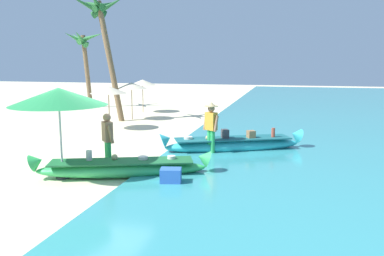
# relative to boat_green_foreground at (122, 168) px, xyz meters

# --- Properties ---
(ground_plane) EXTENTS (80.00, 80.00, 0.00)m
(ground_plane) POSITION_rel_boat_green_foreground_xyz_m (-1.01, 0.79, -0.25)
(ground_plane) COLOR beige
(boat_green_foreground) EXTENTS (4.58, 2.15, 0.73)m
(boat_green_foreground) POSITION_rel_boat_green_foreground_xyz_m (0.00, 0.00, 0.00)
(boat_green_foreground) COLOR #38B760
(boat_green_foreground) RESTS_ON ground
(boat_cyan_midground) EXTENTS (4.64, 2.61, 0.80)m
(boat_cyan_midground) POSITION_rel_boat_green_foreground_xyz_m (2.40, 3.55, 0.03)
(boat_cyan_midground) COLOR #33B2BC
(boat_cyan_midground) RESTS_ON ground
(person_vendor_hatted) EXTENTS (0.57, 0.46, 1.73)m
(person_vendor_hatted) POSITION_rel_boat_green_foreground_xyz_m (1.79, 2.94, 0.75)
(person_vendor_hatted) COLOR green
(person_vendor_hatted) RESTS_ON ground
(person_tourist_customer) EXTENTS (0.51, 0.53, 1.58)m
(person_tourist_customer) POSITION_rel_boat_green_foreground_xyz_m (-0.70, 0.66, 0.64)
(person_tourist_customer) COLOR green
(person_tourist_customer) RESTS_ON ground
(patio_umbrella_large) EXTENTS (2.44, 2.44, 2.35)m
(patio_umbrella_large) POSITION_rel_boat_green_foreground_xyz_m (-1.47, -0.44, 1.86)
(patio_umbrella_large) COLOR #B7B7BC
(patio_umbrella_large) RESTS_ON ground
(parasol_row_0) EXTENTS (1.60, 1.60, 1.91)m
(parasol_row_0) POSITION_rel_boat_green_foreground_xyz_m (-3.55, 6.81, 1.50)
(parasol_row_0) COLOR #8E6B47
(parasol_row_0) RESTS_ON ground
(parasol_row_1) EXTENTS (1.60, 1.60, 1.91)m
(parasol_row_1) POSITION_rel_boat_green_foreground_xyz_m (-3.71, 9.83, 1.50)
(parasol_row_1) COLOR #8E6B47
(parasol_row_1) RESTS_ON ground
(parasol_row_2) EXTENTS (1.60, 1.60, 1.91)m
(parasol_row_2) POSITION_rel_boat_green_foreground_xyz_m (-4.20, 12.72, 1.50)
(parasol_row_2) COLOR #8E6B47
(parasol_row_2) RESTS_ON ground
(palm_tree_tall_inland) EXTENTS (2.60, 2.52, 6.20)m
(palm_tree_tall_inland) POSITION_rel_boat_green_foreground_xyz_m (-4.93, 9.20, 4.61)
(palm_tree_tall_inland) COLOR brown
(palm_tree_tall_inland) RESTS_ON ground
(palm_tree_leaning_seaward) EXTENTS (2.75, 2.92, 4.91)m
(palm_tree_leaning_seaward) POSITION_rel_boat_green_foreground_xyz_m (-8.71, 14.31, 3.65)
(palm_tree_leaning_seaward) COLOR brown
(palm_tree_leaning_seaward) RESTS_ON ground
(cooler_box) EXTENTS (0.57, 0.47, 0.43)m
(cooler_box) POSITION_rel_boat_green_foreground_xyz_m (1.45, -0.41, -0.03)
(cooler_box) COLOR blue
(cooler_box) RESTS_ON ground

